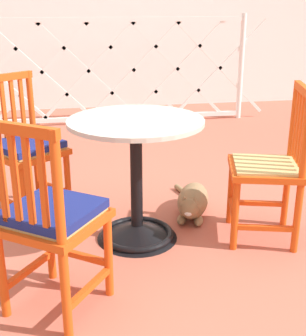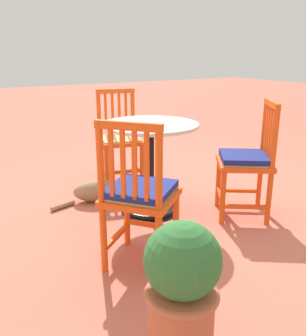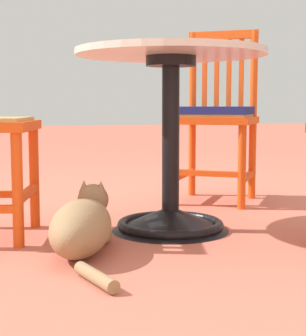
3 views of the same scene
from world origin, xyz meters
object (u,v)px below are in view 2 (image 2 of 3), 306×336
object	(u,v)px
orange_chair_by_planter	(247,161)
orange_chair_near_fence	(140,196)
orange_chair_facing_out	(120,140)
cafe_table	(150,178)
terracotta_planter	(182,288)
tabby_cat	(103,190)

from	to	relation	value
orange_chair_by_planter	orange_chair_near_fence	size ratio (longest dim) A/B	1.00
orange_chair_by_planter	orange_chair_facing_out	distance (m)	1.31
cafe_table	orange_chair_near_fence	world-z (taller)	orange_chair_near_fence
orange_chair_facing_out	terracotta_planter	bearing A→B (deg)	159.82
orange_chair_facing_out	orange_chair_near_fence	xyz separation A→B (m)	(-1.41, 0.57, 0.01)
terracotta_planter	orange_chair_near_fence	bearing A→B (deg)	-16.26
orange_chair_facing_out	terracotta_planter	xyz separation A→B (m)	(-2.13, 0.78, -0.11)
orange_chair_by_planter	tabby_cat	distance (m)	1.25
orange_chair_by_planter	terracotta_planter	bearing A→B (deg)	125.68
cafe_table	orange_chair_by_planter	bearing A→B (deg)	-127.43
orange_chair_facing_out	terracotta_planter	distance (m)	2.28
orange_chair_facing_out	orange_chair_near_fence	world-z (taller)	same
cafe_table	tabby_cat	world-z (taller)	cafe_table
orange_chair_near_fence	terracotta_planter	distance (m)	0.76
cafe_table	orange_chair_facing_out	size ratio (longest dim) A/B	0.83
orange_chair_by_planter	tabby_cat	size ratio (longest dim) A/B	1.23
cafe_table	tabby_cat	distance (m)	0.50
orange_chair_by_planter	orange_chair_facing_out	bearing A→B (deg)	21.82
tabby_cat	cafe_table	bearing A→B (deg)	-149.14
orange_chair_by_planter	tabby_cat	xyz separation A→B (m)	(0.86, 0.84, -0.35)
tabby_cat	orange_chair_facing_out	bearing A→B (deg)	-44.08
cafe_table	orange_chair_facing_out	bearing A→B (deg)	-8.38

